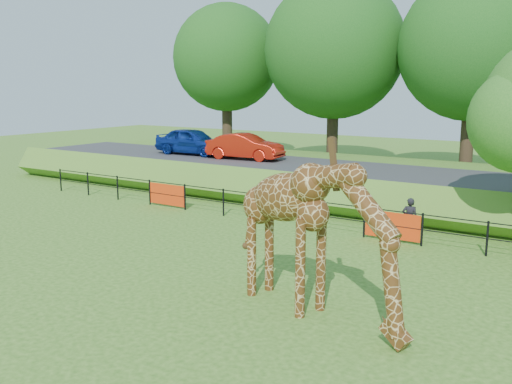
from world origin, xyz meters
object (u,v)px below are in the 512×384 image
giraffe (316,238)px  visitor (410,219)px  car_red (245,146)px  car_blue (192,141)px

giraffe → visitor: giraffe is taller
car_red → visitor: car_red is taller
giraffe → car_blue: (-14.39, 13.13, 0.33)m
car_blue → car_red: bearing=-94.5°
giraffe → car_red: giraffe is taller
giraffe → car_blue: giraffe is taller
giraffe → car_red: size_ratio=1.27×
car_blue → visitor: bearing=-113.6°
car_blue → visitor: (14.05, -5.57, -1.43)m
car_blue → car_red: car_blue is taller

